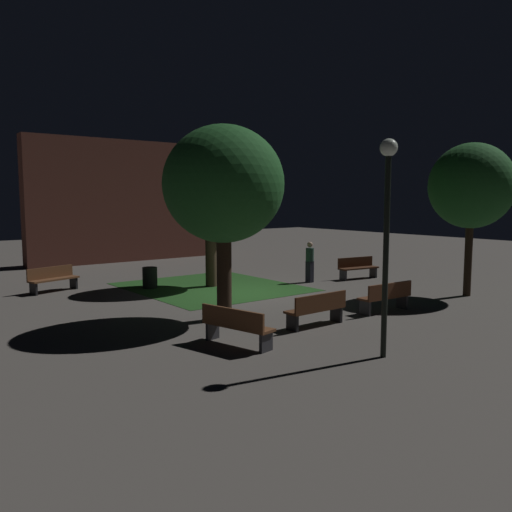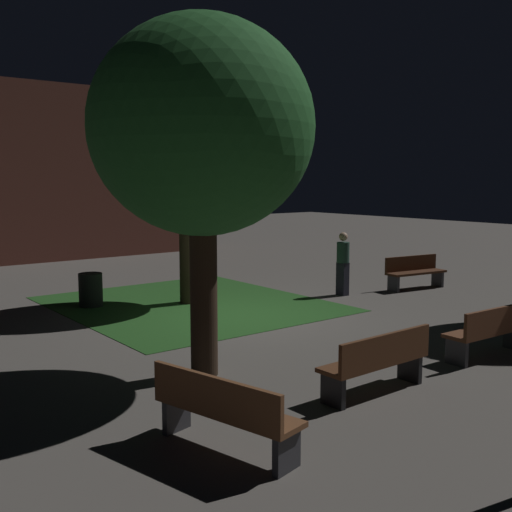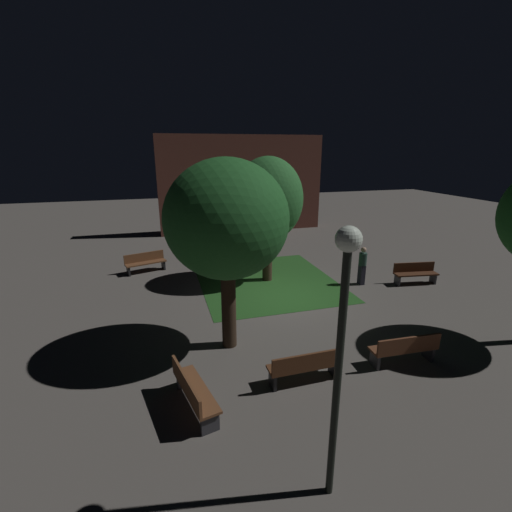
% 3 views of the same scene
% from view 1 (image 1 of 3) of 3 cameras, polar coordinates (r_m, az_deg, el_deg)
% --- Properties ---
extents(ground_plane, '(60.00, 60.00, 0.00)m').
position_cam_1_polar(ground_plane, '(18.40, -1.17, -4.07)').
color(ground_plane, '#56514C').
extents(grass_lawn, '(5.63, 6.34, 0.01)m').
position_cam_1_polar(grass_lawn, '(19.75, -4.82, -3.36)').
color(grass_lawn, '#23511E').
rests_on(grass_lawn, ground).
extents(bench_back_row, '(1.81, 0.51, 0.88)m').
position_cam_1_polar(bench_back_row, '(13.68, 6.68, -5.68)').
color(bench_back_row, '#512D19').
rests_on(bench_back_row, ground).
extents(bench_by_lamp, '(1.82, 0.56, 0.88)m').
position_cam_1_polar(bench_by_lamp, '(15.74, 13.99, -4.25)').
color(bench_by_lamp, brown).
rests_on(bench_by_lamp, ground).
extents(bench_front_right, '(1.85, 0.74, 0.88)m').
position_cam_1_polar(bench_front_right, '(22.04, 10.96, -1.19)').
color(bench_front_right, '#422314').
rests_on(bench_front_right, ground).
extents(bench_corner, '(0.87, 1.86, 0.88)m').
position_cam_1_polar(bench_corner, '(11.86, -2.20, -7.50)').
color(bench_corner, brown).
rests_on(bench_corner, ground).
extents(bench_near_trees, '(1.86, 0.98, 0.88)m').
position_cam_1_polar(bench_near_trees, '(20.00, -21.23, -2.27)').
color(bench_near_trees, brown).
rests_on(bench_near_trees, ground).
extents(tree_lawn_side, '(2.79, 2.79, 5.15)m').
position_cam_1_polar(tree_lawn_side, '(19.04, 22.37, 7.02)').
color(tree_lawn_side, '#2D2116').
rests_on(tree_lawn_side, ground).
extents(tree_right_canopy, '(2.85, 2.85, 5.18)m').
position_cam_1_polar(tree_right_canopy, '(19.61, -4.98, 6.67)').
color(tree_right_canopy, '#38281C').
rests_on(tree_right_canopy, ground).
extents(tree_back_left, '(3.27, 3.27, 5.27)m').
position_cam_1_polar(tree_back_left, '(14.20, -3.55, 7.69)').
color(tree_back_left, '#2D2116').
rests_on(tree_back_left, ground).
extents(lamp_post_path_center, '(0.36, 0.36, 4.50)m').
position_cam_1_polar(lamp_post_path_center, '(11.01, 14.06, 4.83)').
color(lamp_post_path_center, black).
rests_on(lamp_post_path_center, ground).
extents(trash_bin, '(0.54, 0.54, 0.78)m').
position_cam_1_polar(trash_bin, '(19.74, -11.46, -2.33)').
color(trash_bin, black).
rests_on(trash_bin, ground).
extents(pedestrian, '(0.32, 0.32, 1.61)m').
position_cam_1_polar(pedestrian, '(20.78, 5.86, -0.53)').
color(pedestrian, black).
rests_on(pedestrian, ground).
extents(building_wall_backdrop, '(10.97, 0.80, 6.30)m').
position_cam_1_polar(building_wall_backdrop, '(28.64, -13.33, 5.81)').
color(building_wall_backdrop, brown).
rests_on(building_wall_backdrop, ground).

